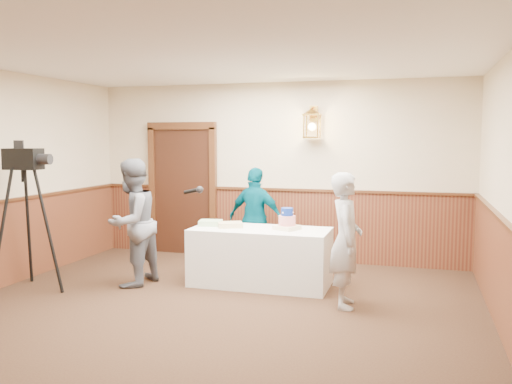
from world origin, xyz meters
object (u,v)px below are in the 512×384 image
Objects in this scene: assistant_p at (256,218)px; tv_camera_rig at (26,228)px; display_table at (260,257)px; tiered_cake at (287,221)px; interviewer at (132,222)px; baker at (346,240)px; sheet_cake_yellow at (230,225)px; sheet_cake_green at (211,223)px.

assistant_p is 0.83× the size of tv_camera_rig.
display_table is 0.60m from tiered_cake.
tv_camera_rig is (-1.14, -0.62, -0.02)m from interviewer.
baker reaches higher than display_table.
tiered_cake is at bearing 4.62° from display_table.
sheet_cake_yellow reaches higher than display_table.
assistant_p is at bearing 129.03° from tiered_cake.
sheet_cake_green is at bearing 75.30° from assistant_p.
interviewer reaches higher than assistant_p.
tv_camera_rig reaches higher than interviewer.
interviewer is 1.30m from tv_camera_rig.
tv_camera_rig is (-2.74, -1.11, 0.43)m from display_table.
tiered_cake is at bearing 113.28° from interviewer.
tv_camera_rig reaches higher than tiered_cake.
tv_camera_rig is at bearing 51.37° from assistant_p.
interviewer is 1.86m from assistant_p.
sheet_cake_green is (-1.07, 0.03, -0.08)m from tiered_cake.
display_table is at bearing 17.26° from tv_camera_rig.
assistant_p reaches higher than sheet_cake_yellow.
sheet_cake_green is 0.19× the size of baker.
interviewer is (-0.88, -0.55, 0.05)m from sheet_cake_green.
tv_camera_rig is (-3.93, -0.50, 0.04)m from baker.
tv_camera_rig reaches higher than baker.
assistant_p is at bearing 34.15° from tv_camera_rig.
tiered_cake is 2.02m from interviewer.
tiered_cake is 3.29m from tv_camera_rig.
assistant_p is at bearing 36.50° from baker.
assistant_p is (-0.67, 0.82, -0.11)m from tiered_cake.
sheet_cake_yellow is at bearing 95.66° from assistant_p.
tv_camera_rig is (-2.43, -1.96, 0.06)m from assistant_p.
sheet_cake_yellow is at bearing -179.44° from display_table.
interviewer is at bearing 78.20° from baker.
display_table is 1.08× the size of interviewer.
assistant_p is (-0.32, 0.85, 0.38)m from display_table.
sheet_cake_yellow is at bearing -177.58° from tiered_cake.
tv_camera_rig is (-2.32, -1.11, 0.03)m from sheet_cake_yellow.
sheet_cake_green is at bearing 178.30° from tiered_cake.
baker is (2.79, -0.12, -0.06)m from interviewer.
tv_camera_rig is at bearing -157.96° from display_table.
interviewer is (-1.60, -0.49, 0.46)m from display_table.
baker reaches higher than sheet_cake_yellow.
tiered_cake is 0.77m from sheet_cake_yellow.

